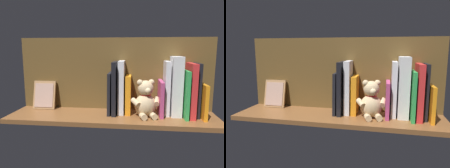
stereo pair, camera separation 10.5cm
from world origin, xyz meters
The scene contains 15 objects.
ground_plane centered at (0.00, 0.00, -1.10)cm, with size 104.02×27.08×2.20cm, color brown.
shelf_back_panel centered at (0.00, -11.29, 19.47)cm, with size 104.02×1.50×38.94cm, color brown.
book_0 centered at (-43.68, -1.78, 8.30)cm, with size 1.66×16.72×16.60cm, color orange.
book_1 centered at (-41.28, -3.63, 13.10)cm, with size 1.68×13.03×26.19cm, color black.
book_2 centered at (-38.38, -2.32, 13.11)cm, with size 2.67×15.65×26.22cm, color red.
book_3 centered at (-35.56, -1.83, 11.44)cm, with size 1.52×16.61×22.88cm, color green.
dictionary_thick_white centered at (-31.56, -3.81, 14.67)cm, with size 5.01×12.46×29.33cm, color silver.
book_4 centered at (-27.11, -4.34, 13.48)cm, with size 2.45×11.60×26.97cm, color silver.
book_5 centered at (-24.26, -2.75, 8.65)cm, with size 1.80×14.78×17.31cm, color #B23F72.
teddy_bear centered at (-16.60, 0.93, 8.11)cm, with size 14.32×13.79×18.42cm.
book_6 centered at (-7.96, -4.33, 9.73)cm, with size 2.68×11.62×19.46cm, color orange.
book_7 centered at (-4.42, -4.24, 13.49)cm, with size 2.96×11.79×26.98cm, color silver.
book_8 centered at (-1.15, -2.86, 13.32)cm, with size 2.11×14.56×26.65cm, color black.
book_9 centered at (1.35, -3.27, 10.53)cm, with size 1.45×13.75×21.07cm, color black.
picture_frame_leaning centered at (38.77, -7.24, 7.62)cm, with size 12.38×5.11×15.55cm.
Camera 1 is at (-12.08, 102.74, 32.71)cm, focal length 33.90 mm.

